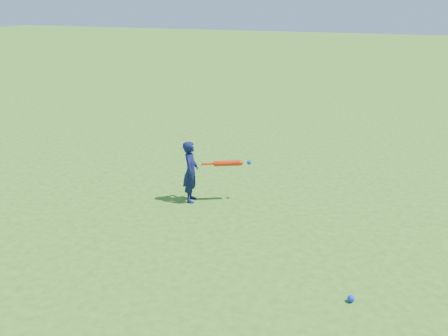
# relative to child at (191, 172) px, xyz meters

# --- Properties ---
(ground) EXTENTS (80.00, 80.00, 0.00)m
(ground) POSITION_rel_child_xyz_m (-0.06, -0.27, -0.47)
(ground) COLOR #326D1A
(ground) RESTS_ON ground
(child) EXTENTS (0.31, 0.39, 0.93)m
(child) POSITION_rel_child_xyz_m (0.00, 0.00, 0.00)
(child) COLOR #0E1345
(child) RESTS_ON ground
(ground_ball_blue) EXTENTS (0.07, 0.07, 0.07)m
(ground_ball_blue) POSITION_rel_child_xyz_m (2.66, -1.79, -0.43)
(ground_ball_blue) COLOR #0D27ED
(ground_ball_blue) RESTS_ON ground
(bat_swing) EXTENTS (0.67, 0.39, 0.08)m
(bat_swing) POSITION_rel_child_xyz_m (0.53, 0.23, 0.13)
(bat_swing) COLOR red
(bat_swing) RESTS_ON ground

